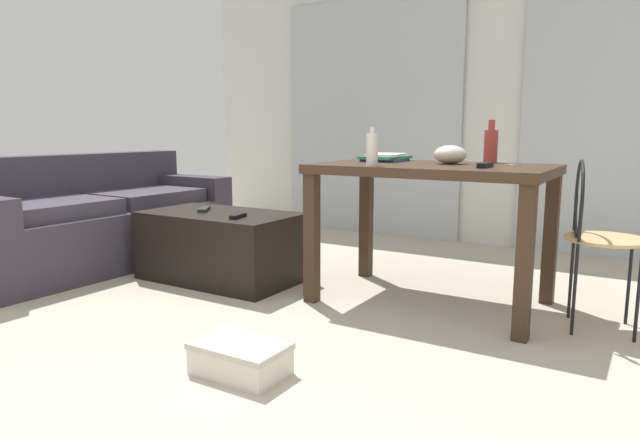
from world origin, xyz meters
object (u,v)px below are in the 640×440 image
Objects in this scene: wire_chair at (593,224)px; book_stack at (385,157)px; craft_table at (432,185)px; tv_remote_secondary at (238,216)px; tv_remote_on_table at (485,165)px; bottle_near at (491,145)px; shoebox at (240,358)px; couch at (94,222)px; scissors at (511,165)px; bottle_far at (372,149)px; coffee_table at (221,246)px; bowl at (450,155)px; tv_remote_primary at (204,209)px.

wire_chair is 2.52× the size of book_stack.
craft_table is 1.15m from tv_remote_secondary.
tv_remote_on_table is (0.66, -0.27, -0.01)m from book_stack.
shoebox is at bearing -107.98° from bottle_near.
couch is 20.82× the size of scissors.
wire_chair is at bearing -16.41° from scissors.
craft_table is 7.00× the size of tv_remote_on_table.
bottle_far is 0.47m from book_stack.
bottle_far is 2.13× the size of scissors.
bottle_far is (2.15, 0.10, 0.55)m from couch.
book_stack is at bearing 23.24° from tv_remote_secondary.
scissors is at bearing 64.46° from shoebox.
craft_table is at bearing 6.18° from tv_remote_secondary.
coffee_table is 1.54m from bowl.
bottle_far reaches higher than scissors.
tv_remote_on_table is (-0.49, -0.12, 0.27)m from wire_chair.
bottle_near is 0.26m from scissors.
tv_remote_on_table is at bearing 4.52° from coffee_table.
bowl reaches higher than couch.
wire_chair is at bearing -25.96° from tv_remote_primary.
bottle_far is 1.29m from tv_remote_primary.
bottle_far reaches higher than couch.
shoebox is at bearing -62.26° from tv_remote_secondary.
couch reaches higher than craft_table.
book_stack reaches higher than scissors.
tv_remote_on_table is (0.31, -0.11, 0.13)m from craft_table.
scissors is (0.31, 0.05, -0.05)m from bowl.
bowl is 0.32m from tv_remote_on_table.
tv_remote_primary is at bearing -173.52° from wire_chair.
wire_chair is 1.90m from tv_remote_secondary.
couch is 2.43m from craft_table.
wire_chair reaches higher than tv_remote_secondary.
tv_remote_secondary is at bearing -169.01° from wire_chair.
tv_remote_on_table is at bearing -39.00° from bowl.
scissors is 0.53× the size of tv_remote_primary.
coffee_table is 5.65× the size of tv_remote_on_table.
tv_remote_on_table is 0.25m from scissors.
bottle_near is 0.65× the size of shoebox.
coffee_table is at bearing -167.58° from scissors.
shoebox is (1.15, -1.03, -0.38)m from tv_remote_primary.
coffee_table is at bearing -160.13° from bottle_near.
bottle_near reaches higher than shoebox.
wire_chair is at bearing 11.58° from tv_remote_on_table.
tv_remote_on_table is at bearing 5.89° from couch.
tv_remote_primary is at bearing 8.73° from couch.
couch reaches higher than shoebox.
craft_table is 13.24× the size of scissors.
bowl is at bearing 13.37° from coffee_table.
scissors is at bearing 6.45° from tv_remote_secondary.
shoebox is (2.07, -0.89, -0.24)m from couch.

